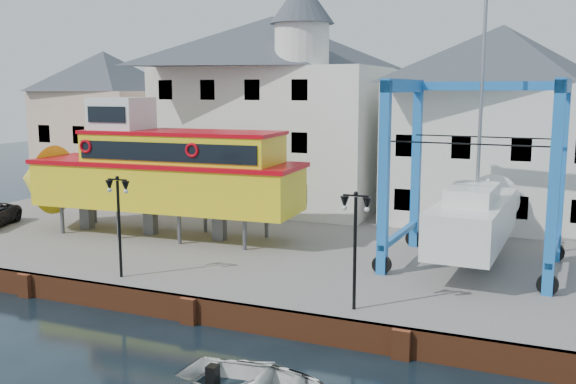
% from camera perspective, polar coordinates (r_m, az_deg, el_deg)
% --- Properties ---
extents(ground, '(140.00, 140.00, 0.00)m').
position_cam_1_polar(ground, '(24.71, -8.71, -11.46)').
color(ground, black).
rests_on(ground, ground).
extents(hardstanding, '(44.00, 22.00, 1.00)m').
position_cam_1_polar(hardstanding, '(33.97, 1.10, -4.74)').
color(hardstanding, '#635C58').
rests_on(hardstanding, ground).
extents(quay_wall, '(44.00, 0.47, 1.00)m').
position_cam_1_polar(quay_wall, '(24.62, -8.61, -10.30)').
color(quay_wall, brown).
rests_on(quay_wall, ground).
extents(building_pink, '(8.00, 7.00, 10.30)m').
position_cam_1_polar(building_pink, '(48.36, -15.87, 5.84)').
color(building_pink, '#CEA68E').
rests_on(building_pink, hardstanding).
extents(building_white_main, '(14.00, 8.30, 14.00)m').
position_cam_1_polar(building_white_main, '(41.71, -1.28, 7.35)').
color(building_white_main, silver).
rests_on(building_white_main, hardstanding).
extents(building_white_right, '(12.00, 8.00, 11.20)m').
position_cam_1_polar(building_white_right, '(38.77, 18.23, 5.66)').
color(building_white_right, silver).
rests_on(building_white_right, hardstanding).
extents(lamp_post_left, '(1.12, 0.32, 4.20)m').
position_cam_1_polar(lamp_post_left, '(26.81, -14.86, -0.78)').
color(lamp_post_left, black).
rests_on(lamp_post_left, hardstanding).
extents(lamp_post_right, '(1.12, 0.32, 4.20)m').
position_cam_1_polar(lamp_post_right, '(22.18, 6.01, -2.56)').
color(lamp_post_right, black).
rests_on(lamp_post_right, hardstanding).
extents(tour_boat, '(16.78, 4.90, 7.22)m').
position_cam_1_polar(tour_boat, '(34.45, -12.22, 1.86)').
color(tour_boat, '#59595E').
rests_on(tour_boat, hardstanding).
extents(travel_lift, '(7.46, 10.36, 15.52)m').
position_cam_1_polar(travel_lift, '(29.48, 16.50, -1.14)').
color(travel_lift, '#2264B5').
rests_on(travel_lift, hardstanding).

